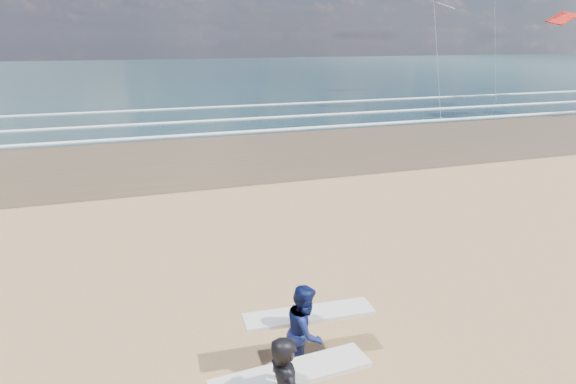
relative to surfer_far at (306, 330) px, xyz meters
name	(u,v)px	position (x,y,z in m)	size (l,w,h in m)	color
wet_sand_strip	(508,132)	(19.26, 17.06, -0.82)	(220.00, 12.00, 0.01)	#4E4129
ocean	(257,72)	(19.26, 71.06, -0.82)	(220.00, 100.00, 0.02)	#183035
foam_breakers	(414,109)	(19.26, 27.16, -0.78)	(220.00, 11.70, 0.05)	white
surfer_far	(306,330)	(0.00, 0.00, 0.00)	(2.23, 1.19, 1.64)	#0D184C
kite_1	(435,21)	(19.02, 24.94, 5.53)	(5.99, 4.76, 11.39)	slate
kite_5	(495,1)	(30.17, 32.51, 7.42)	(4.76, 4.62, 15.96)	slate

